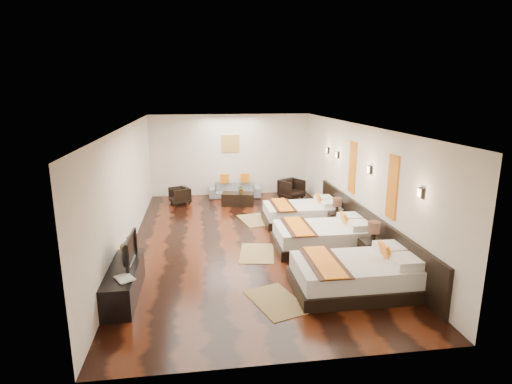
{
  "coord_description": "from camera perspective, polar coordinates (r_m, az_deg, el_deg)",
  "views": [
    {
      "loc": [
        -1.12,
        -9.5,
        3.59
      ],
      "look_at": [
        0.3,
        0.48,
        1.1
      ],
      "focal_mm": 28.96,
      "sensor_mm": 36.0,
      "label": 1
    }
  ],
  "objects": [
    {
      "name": "headboard_panel",
      "position": [
        10.01,
        14.94,
        -4.89
      ],
      "size": [
        0.08,
        6.6,
        0.9
      ],
      "primitive_type": "cube",
      "color": "black",
      "rests_on": "floor"
    },
    {
      "name": "ceiling",
      "position": [
        9.6,
        -1.36,
        9.16
      ],
      "size": [
        5.5,
        9.5,
        0.01
      ],
      "primitive_type": "cube",
      "color": "white",
      "rests_on": "floor"
    },
    {
      "name": "figurine",
      "position": [
        8.31,
        -17.25,
        -7.02
      ],
      "size": [
        0.4,
        0.4,
        0.33
      ],
      "primitive_type": "imported",
      "rotation": [
        0.0,
        0.0,
        -0.34
      ],
      "color": "brown",
      "rests_on": "tv_console"
    },
    {
      "name": "sconce_near",
      "position": [
        7.74,
        21.8,
        -0.11
      ],
      "size": [
        0.07,
        0.12,
        0.18
      ],
      "color": "black",
      "rests_on": "right_wall"
    },
    {
      "name": "tv",
      "position": [
        7.77,
        -17.54,
        -7.69
      ],
      "size": [
        0.15,
        0.94,
        0.54
      ],
      "primitive_type": "imported",
      "rotation": [
        0.0,
        0.0,
        1.54
      ],
      "color": "black",
      "rests_on": "tv_console"
    },
    {
      "name": "sofa",
      "position": [
        14.24,
        -2.94,
        0.32
      ],
      "size": [
        1.8,
        0.79,
        0.51
      ],
      "primitive_type": "imported",
      "rotation": [
        0.0,
        0.0,
        -0.06
      ],
      "color": "slate",
      "rests_on": "floor"
    },
    {
      "name": "coffee_table",
      "position": [
        13.24,
        -2.52,
        -0.97
      ],
      "size": [
        1.08,
        0.7,
        0.4
      ],
      "primitive_type": "cube",
      "rotation": [
        0.0,
        0.0,
        -0.22
      ],
      "color": "black",
      "rests_on": "floor"
    },
    {
      "name": "sconce_far",
      "position": [
        11.68,
        11.18,
        5.05
      ],
      "size": [
        0.07,
        0.12,
        0.18
      ],
      "color": "black",
      "rests_on": "right_wall"
    },
    {
      "name": "tv_console",
      "position": [
        7.86,
        -17.78,
        -11.77
      ],
      "size": [
        0.5,
        1.8,
        0.55
      ],
      "primitive_type": "cube",
      "color": "black",
      "rests_on": "floor"
    },
    {
      "name": "nightstand_a",
      "position": [
        9.09,
        15.77,
        -7.67
      ],
      "size": [
        0.48,
        0.48,
        0.95
      ],
      "color": "black",
      "rests_on": "floor"
    },
    {
      "name": "jute_mat_near",
      "position": [
        7.46,
        2.8,
        -14.84
      ],
      "size": [
        1.09,
        1.38,
        0.01
      ],
      "primitive_type": "cube",
      "rotation": [
        0.0,
        0.0,
        0.32
      ],
      "color": "olive",
      "rests_on": "floor"
    },
    {
      "name": "left_wall",
      "position": [
        9.88,
        -17.36,
        0.44
      ],
      "size": [
        0.01,
        9.5,
        2.8
      ],
      "primitive_type": "cube",
      "color": "silver",
      "rests_on": "floor"
    },
    {
      "name": "armchair_right",
      "position": [
        14.12,
        4.93,
        0.45
      ],
      "size": [
        0.96,
        0.97,
        0.65
      ],
      "primitive_type": "imported",
      "rotation": [
        0.0,
        0.0,
        0.53
      ],
      "color": "black",
      "rests_on": "floor"
    },
    {
      "name": "jute_mat_far",
      "position": [
        11.75,
        -0.1,
        -3.88
      ],
      "size": [
        0.99,
        1.33,
        0.01
      ],
      "primitive_type": "cube",
      "rotation": [
        0.0,
        0.0,
        0.21
      ],
      "color": "olive",
      "rests_on": "floor"
    },
    {
      "name": "back_wall",
      "position": [
        14.46,
        -3.55,
        5.14
      ],
      "size": [
        5.5,
        0.01,
        2.8
      ],
      "primitive_type": "cube",
      "color": "silver",
      "rests_on": "floor"
    },
    {
      "name": "sconce_lounge",
      "position": [
        12.52,
        9.84,
        5.69
      ],
      "size": [
        0.07,
        0.12,
        0.18
      ],
      "color": "black",
      "rests_on": "right_wall"
    },
    {
      "name": "bed_mid",
      "position": [
        9.75,
        9.27,
        -6.09
      ],
      "size": [
        2.21,
        1.39,
        0.84
      ],
      "color": "black",
      "rests_on": "floor"
    },
    {
      "name": "jute_mat_mid",
      "position": [
        9.43,
        0.14,
        -8.44
      ],
      "size": [
        0.94,
        1.31,
        0.01
      ],
      "primitive_type": "cube",
      "rotation": [
        0.0,
        0.0,
        -0.17
      ],
      "color": "olive",
      "rests_on": "floor"
    },
    {
      "name": "nightstand_b",
      "position": [
        11.1,
        11.06,
        -3.6
      ],
      "size": [
        0.44,
        0.44,
        0.86
      ],
      "color": "black",
      "rests_on": "floor"
    },
    {
      "name": "orange_panel_a",
      "position": [
        8.72,
        18.33,
        0.66
      ],
      "size": [
        0.04,
        0.4,
        1.3
      ],
      "primitive_type": "cube",
      "color": "#D86014",
      "rests_on": "right_wall"
    },
    {
      "name": "right_wall",
      "position": [
        10.49,
        13.78,
        1.42
      ],
      "size": [
        0.01,
        9.5,
        2.8
      ],
      "primitive_type": "cube",
      "color": "silver",
      "rests_on": "floor"
    },
    {
      "name": "floor",
      "position": [
        10.21,
        -1.27,
        -6.7
      ],
      "size": [
        5.5,
        9.5,
        0.01
      ],
      "primitive_type": "cube",
      "color": "black",
      "rests_on": "ground"
    },
    {
      "name": "bed_near",
      "position": [
        7.94,
        13.78,
        -11.02
      ],
      "size": [
        2.3,
        1.45,
        0.88
      ],
      "color": "black",
      "rests_on": "floor"
    },
    {
      "name": "book",
      "position": [
        7.25,
        -18.66,
        -11.55
      ],
      "size": [
        0.4,
        0.43,
        0.03
      ],
      "primitive_type": "imported",
      "rotation": [
        0.0,
        0.0,
        0.53
      ],
      "color": "black",
      "rests_on": "tv_console"
    },
    {
      "name": "orange_panel_b",
      "position": [
        10.7,
        13.19,
        3.34
      ],
      "size": [
        0.04,
        0.4,
        1.3
      ],
      "primitive_type": "cube",
      "color": "#D86014",
      "rests_on": "right_wall"
    },
    {
      "name": "armchair_left",
      "position": [
        13.61,
        -10.49,
        -0.48
      ],
      "size": [
        0.77,
        0.76,
        0.54
      ],
      "primitive_type": "imported",
      "rotation": [
        0.0,
        0.0,
        -1.17
      ],
      "color": "black",
      "rests_on": "floor"
    },
    {
      "name": "table_plant",
      "position": [
        13.12,
        -2.06,
        0.41
      ],
      "size": [
        0.25,
        0.22,
        0.28
      ],
      "primitive_type": "imported",
      "rotation": [
        0.0,
        0.0,
        0.03
      ],
      "color": "#2C581D",
      "rests_on": "coffee_table"
    },
    {
      "name": "sconce_mid",
      "position": [
        9.66,
        15.42,
        3.0
      ],
      "size": [
        0.07,
        0.12,
        0.18
      ],
      "color": "black",
      "rests_on": "right_wall"
    },
    {
      "name": "bed_far",
      "position": [
        11.54,
        6.42,
        -2.92
      ],
      "size": [
        2.09,
        1.31,
        0.8
      ],
      "color": "black",
      "rests_on": "floor"
    },
    {
      "name": "gold_artwork",
      "position": [
        14.38,
        -3.56,
        6.7
      ],
      "size": [
        0.6,
        0.04,
        0.6
      ],
      "primitive_type": "cube",
      "color": "#AD873F",
      "rests_on": "back_wall"
    }
  ]
}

